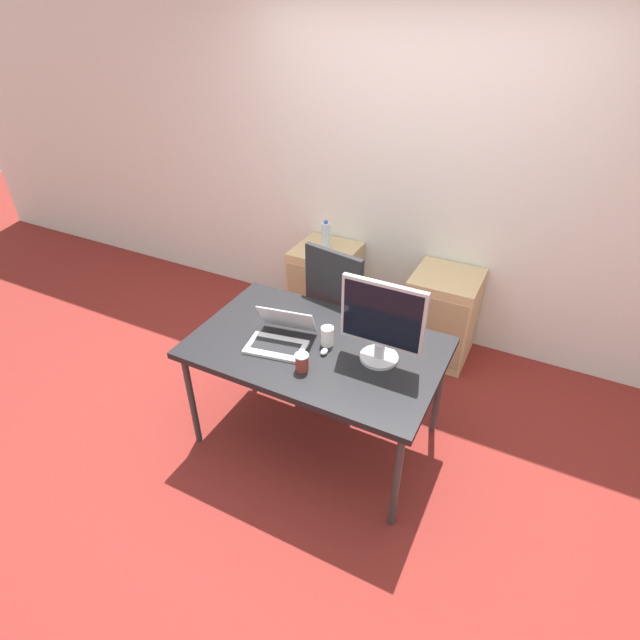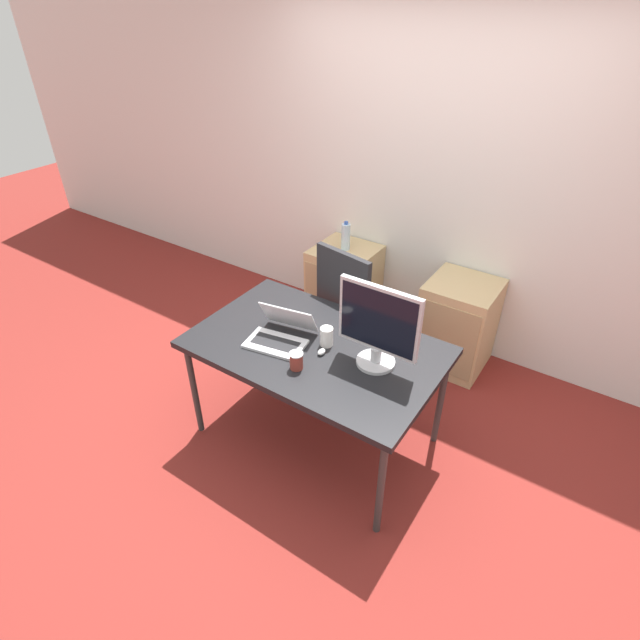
% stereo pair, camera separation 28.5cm
% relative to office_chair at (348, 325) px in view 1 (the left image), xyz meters
% --- Properties ---
extents(ground_plane, '(14.00, 14.00, 0.00)m').
position_rel_office_chair_xyz_m(ground_plane, '(0.12, -0.73, -0.40)').
color(ground_plane, maroon).
extents(wall_back, '(10.00, 0.05, 2.60)m').
position_rel_office_chair_xyz_m(wall_back, '(0.12, 0.79, 0.90)').
color(wall_back, silver).
rests_on(wall_back, ground_plane).
extents(desk, '(1.46, 0.91, 0.75)m').
position_rel_office_chair_xyz_m(desk, '(0.12, -0.73, 0.29)').
color(desk, black).
rests_on(desk, ground_plane).
extents(office_chair, '(0.56, 0.59, 1.08)m').
position_rel_office_chair_xyz_m(office_chair, '(0.00, 0.00, 0.00)').
color(office_chair, '#232326').
rests_on(office_chair, ground_plane).
extents(cabinet_left, '(0.49, 0.49, 0.71)m').
position_rel_office_chair_xyz_m(cabinet_left, '(-0.43, 0.51, -0.05)').
color(cabinet_left, tan).
rests_on(cabinet_left, ground_plane).
extents(cabinet_right, '(0.49, 0.49, 0.71)m').
position_rel_office_chair_xyz_m(cabinet_right, '(0.57, 0.51, -0.05)').
color(cabinet_right, tan).
rests_on(cabinet_right, ground_plane).
extents(water_bottle, '(0.07, 0.07, 0.24)m').
position_rel_office_chair_xyz_m(water_bottle, '(-0.43, 0.51, 0.41)').
color(water_bottle, silver).
rests_on(water_bottle, cabinet_left).
extents(laptop_center, '(0.37, 0.37, 0.20)m').
position_rel_office_chair_xyz_m(laptop_center, '(-0.08, -0.81, 0.39)').
color(laptop_center, silver).
rests_on(laptop_center, desk).
extents(monitor, '(0.47, 0.22, 0.49)m').
position_rel_office_chair_xyz_m(monitor, '(0.49, -0.68, 0.59)').
color(monitor, '#B7B7BC').
rests_on(monitor, desk).
extents(mouse, '(0.04, 0.06, 0.03)m').
position_rel_office_chair_xyz_m(mouse, '(0.20, -0.78, 0.36)').
color(mouse, silver).
rests_on(mouse, desk).
extents(coffee_cup_white, '(0.08, 0.08, 0.12)m').
position_rel_office_chair_xyz_m(coffee_cup_white, '(0.17, -0.69, 0.40)').
color(coffee_cup_white, white).
rests_on(coffee_cup_white, desk).
extents(coffee_cup_brown, '(0.08, 0.08, 0.10)m').
position_rel_office_chair_xyz_m(coffee_cup_brown, '(0.15, -0.96, 0.39)').
color(coffee_cup_brown, maroon).
rests_on(coffee_cup_brown, desk).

